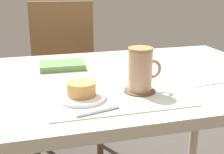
{
  "coord_description": "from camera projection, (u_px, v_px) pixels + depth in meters",
  "views": [
    {
      "loc": [
        -0.29,
        -1.07,
        1.08
      ],
      "look_at": [
        -0.04,
        -0.15,
        0.78
      ],
      "focal_mm": 50.0,
      "sensor_mm": 36.0,
      "label": 1
    }
  ],
  "objects": [
    {
      "name": "coffee_coaster",
      "position": [
        140.0,
        91.0,
        1.0
      ],
      "size": [
        0.1,
        0.1,
        0.0
      ],
      "primitive_type": "cylinder",
      "color": "brown",
      "rests_on": "placemat"
    },
    {
      "name": "placemat",
      "position": [
        115.0,
        95.0,
        0.98
      ],
      "size": [
        0.44,
        0.29,
        0.0
      ],
      "primitive_type": "cube",
      "color": "silver",
      "rests_on": "dining_table"
    },
    {
      "name": "pastry",
      "position": [
        81.0,
        89.0,
        0.93
      ],
      "size": [
        0.09,
        0.09,
        0.04
      ],
      "primitive_type": "cylinder",
      "color": "tan",
      "rests_on": "pastry_plate"
    },
    {
      "name": "pastry_plate",
      "position": [
        82.0,
        97.0,
        0.94
      ],
      "size": [
        0.15,
        0.15,
        0.01
      ],
      "primitive_type": "cylinder",
      "color": "white",
      "rests_on": "placemat"
    },
    {
      "name": "paper_napkin",
      "position": [
        199.0,
        78.0,
        1.14
      ],
      "size": [
        0.17,
        0.17,
        0.0
      ],
      "primitive_type": "cube",
      "rotation": [
        0.0,
        0.0,
        0.13
      ],
      "color": "white",
      "rests_on": "dining_table"
    },
    {
      "name": "wooden_chair",
      "position": [
        65.0,
        76.0,
        1.89
      ],
      "size": [
        0.45,
        0.45,
        0.95
      ],
      "rotation": [
        0.0,
        0.0,
        3.06
      ],
      "color": "brown",
      "rests_on": "ground_plane"
    },
    {
      "name": "small_book",
      "position": [
        62.0,
        65.0,
        1.27
      ],
      "size": [
        0.18,
        0.13,
        0.02
      ],
      "primitive_type": "cube",
      "rotation": [
        0.0,
        0.0,
        -0.04
      ],
      "color": "#598C4C",
      "rests_on": "dining_table"
    },
    {
      "name": "teaspoon",
      "position": [
        98.0,
        111.0,
        0.85
      ],
      "size": [
        0.13,
        0.04,
        0.01
      ],
      "primitive_type": "cylinder",
      "rotation": [
        0.0,
        1.57,
        0.25
      ],
      "color": "silver",
      "rests_on": "placemat"
    },
    {
      "name": "dining_table",
      "position": [
        111.0,
        96.0,
        1.19
      ],
      "size": [
        1.29,
        0.81,
        0.73
      ],
      "color": "beige",
      "rests_on": "ground_plane"
    },
    {
      "name": "coffee_mug",
      "position": [
        141.0,
        69.0,
        0.98
      ],
      "size": [
        0.11,
        0.08,
        0.14
      ],
      "color": "tan",
      "rests_on": "coffee_coaster"
    }
  ]
}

